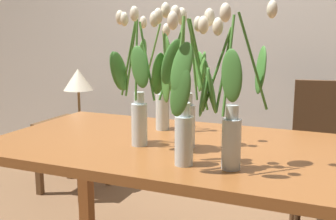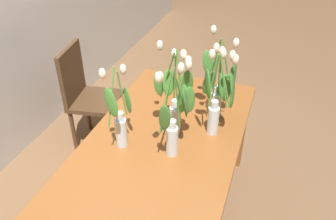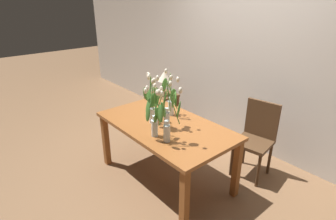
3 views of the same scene
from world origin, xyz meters
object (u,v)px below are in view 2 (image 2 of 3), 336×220
at_px(tulip_vase_2, 173,121).
at_px(dining_chair, 86,93).
at_px(tulip_vase_1, 120,121).
at_px(tulip_vase_4, 175,100).
at_px(dining_table, 164,149).
at_px(tulip_vase_0, 219,88).
at_px(tulip_vase_3, 217,100).

bearing_deg(tulip_vase_2, dining_chair, 54.19).
xyz_separation_m(tulip_vase_1, tulip_vase_4, (0.22, -0.25, 0.05)).
relative_size(dining_table, tulip_vase_4, 2.71).
height_order(tulip_vase_2, dining_chair, tulip_vase_2).
distance_m(dining_table, tulip_vase_1, 0.37).
bearing_deg(tulip_vase_2, tulip_vase_0, -19.60).
bearing_deg(tulip_vase_4, tulip_vase_0, -41.13).
height_order(dining_table, tulip_vase_3, tulip_vase_3).
height_order(dining_table, tulip_vase_1, tulip_vase_1).
distance_m(dining_table, tulip_vase_4, 0.34).
distance_m(dining_table, dining_chair, 1.12).
height_order(tulip_vase_3, dining_chair, tulip_vase_3).
bearing_deg(tulip_vase_1, tulip_vase_0, -44.85).
relative_size(dining_table, tulip_vase_0, 2.76).
distance_m(tulip_vase_0, tulip_vase_4, 0.32).
bearing_deg(tulip_vase_3, dining_table, 118.97).
xyz_separation_m(tulip_vase_0, dining_chair, (0.30, 1.18, -0.44)).
xyz_separation_m(dining_table, tulip_vase_3, (0.15, -0.27, 0.33)).
bearing_deg(dining_chair, tulip_vase_3, -110.94).
height_order(tulip_vase_2, tulip_vase_4, tulip_vase_4).
relative_size(tulip_vase_0, dining_chair, 0.62).
relative_size(tulip_vase_1, tulip_vase_4, 0.94).
xyz_separation_m(tulip_vase_0, tulip_vase_2, (-0.44, 0.16, 0.01)).
bearing_deg(tulip_vase_0, tulip_vase_2, 160.40).
xyz_separation_m(tulip_vase_0, tulip_vase_3, (-0.16, -0.02, 0.01)).
height_order(tulip_vase_0, tulip_vase_3, tulip_vase_0).
bearing_deg(tulip_vase_4, tulip_vase_1, 131.64).
distance_m(tulip_vase_0, tulip_vase_2, 0.46).
distance_m(tulip_vase_2, dining_chair, 1.35).
xyz_separation_m(tulip_vase_1, tulip_vase_3, (0.30, -0.48, 0.05)).
bearing_deg(dining_table, tulip_vase_1, 126.71).
height_order(tulip_vase_0, tulip_vase_4, tulip_vase_4).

